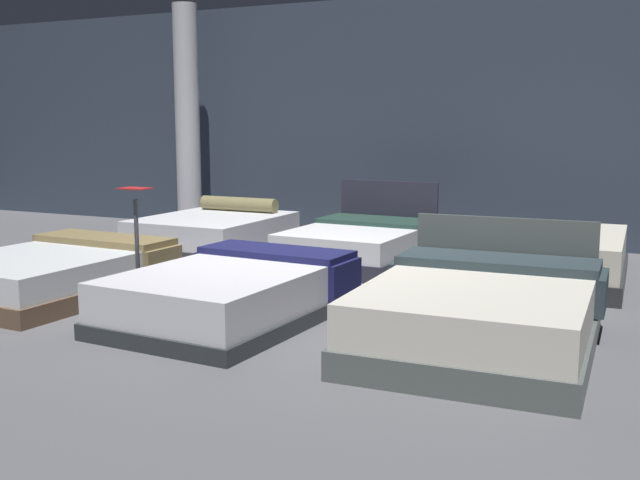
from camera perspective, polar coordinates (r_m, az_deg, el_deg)
ground_plane at (r=7.52m, az=-2.00°, el=-4.20°), size 18.00×18.00×0.02m
showroom_back_wall at (r=11.04m, az=7.73°, el=9.13°), size 18.00×0.06×3.50m
bed_0 at (r=7.89m, az=-19.65°, el=-2.39°), size 1.69×2.18×0.49m
bed_1 at (r=6.53m, az=-6.72°, el=-4.06°), size 1.60×2.22×0.52m
bed_2 at (r=5.77m, az=12.10°, el=-5.54°), size 1.75×2.21×0.89m
bed_3 at (r=9.99m, az=-8.06°, el=0.49°), size 1.63×2.00×0.67m
bed_4 at (r=9.10m, az=3.05°, el=-0.32°), size 1.53×2.01×0.94m
bed_5 at (r=8.45m, az=16.77°, el=-1.24°), size 1.71×2.12×0.53m
price_sign at (r=7.10m, az=-13.73°, el=-1.57°), size 0.28×0.24×1.11m
support_pillar at (r=12.01m, az=-10.08°, el=9.05°), size 0.38×0.38×3.50m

